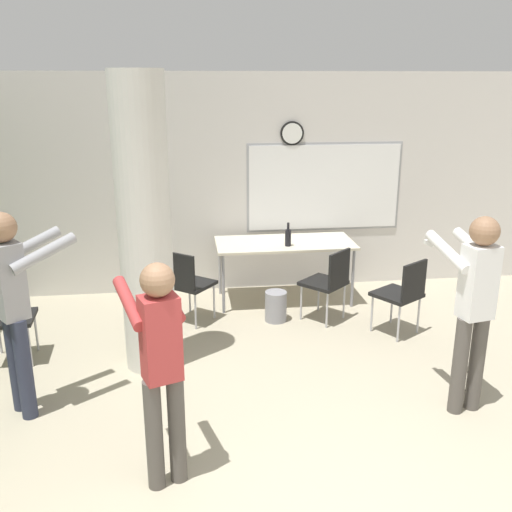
# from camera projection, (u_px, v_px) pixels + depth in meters

# --- Properties ---
(wall_back) EXTENTS (8.00, 0.15, 2.80)m
(wall_back) POSITION_uv_depth(u_px,v_px,m) (242.00, 184.00, 7.38)
(wall_back) COLOR silver
(wall_back) RESTS_ON ground_plane
(support_pillar) EXTENTS (0.50, 0.50, 2.80)m
(support_pillar) POSITION_uv_depth(u_px,v_px,m) (144.00, 227.00, 5.27)
(support_pillar) COLOR silver
(support_pillar) RESTS_ON ground_plane
(folding_table) EXTENTS (1.71, 0.77, 0.77)m
(folding_table) POSITION_uv_depth(u_px,v_px,m) (285.00, 246.00, 7.09)
(folding_table) COLOR beige
(folding_table) RESTS_ON ground_plane
(bottle_on_table) EXTENTS (0.07, 0.07, 0.29)m
(bottle_on_table) POSITION_uv_depth(u_px,v_px,m) (288.00, 237.00, 6.88)
(bottle_on_table) COLOR black
(bottle_on_table) RESTS_ON folding_table
(waste_bin) EXTENTS (0.25, 0.25, 0.36)m
(waste_bin) POSITION_uv_depth(u_px,v_px,m) (276.00, 306.00, 6.63)
(waste_bin) COLOR gray
(waste_bin) RESTS_ON ground_plane
(chair_mid_room) EXTENTS (0.61, 0.61, 0.87)m
(chair_mid_room) POSITION_uv_depth(u_px,v_px,m) (403.00, 291.00, 6.18)
(chair_mid_room) COLOR black
(chair_mid_room) RESTS_ON ground_plane
(chair_table_right) EXTENTS (0.62, 0.62, 0.87)m
(chair_table_right) POSITION_uv_depth(u_px,v_px,m) (329.00, 279.00, 6.54)
(chair_table_right) COLOR black
(chair_table_right) RESTS_ON ground_plane
(chair_by_left_wall) EXTENTS (0.47, 0.47, 0.87)m
(chair_by_left_wall) POSITION_uv_depth(u_px,v_px,m) (3.00, 313.00, 5.59)
(chair_by_left_wall) COLOR black
(chair_by_left_wall) RESTS_ON ground_plane
(chair_table_left) EXTENTS (0.62, 0.62, 0.87)m
(chair_table_left) POSITION_uv_depth(u_px,v_px,m) (188.00, 281.00, 6.48)
(chair_table_left) COLOR black
(chair_table_left) RESTS_ON ground_plane
(person_playing_side) EXTENTS (0.46, 0.66, 1.70)m
(person_playing_side) POSITION_uv_depth(u_px,v_px,m) (474.00, 300.00, 4.62)
(person_playing_side) COLOR #514C47
(person_playing_side) RESTS_ON ground_plane
(person_playing_front) EXTENTS (0.50, 0.65, 1.62)m
(person_playing_front) POSITION_uv_depth(u_px,v_px,m) (160.00, 358.00, 3.75)
(person_playing_front) COLOR #514C47
(person_playing_front) RESTS_ON ground_plane
(person_watching_back) EXTENTS (0.69, 0.63, 1.74)m
(person_watching_back) POSITION_uv_depth(u_px,v_px,m) (14.00, 299.00, 4.56)
(person_watching_back) COLOR #2D3347
(person_watching_back) RESTS_ON ground_plane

